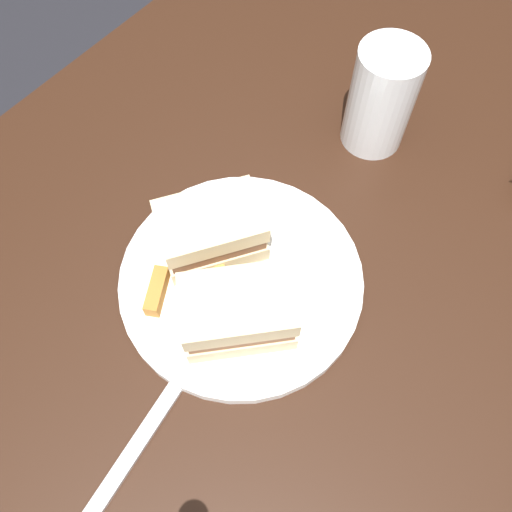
{
  "coord_description": "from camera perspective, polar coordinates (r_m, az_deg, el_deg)",
  "views": [
    {
      "loc": [
        -0.25,
        -0.17,
        1.29
      ],
      "look_at": [
        -0.03,
        -0.0,
        0.75
      ],
      "focal_mm": 37.3,
      "sensor_mm": 36.0,
      "label": 1
    }
  ],
  "objects": [
    {
      "name": "sandwich_half_right",
      "position": [
        0.56,
        -1.96,
        -6.04
      ],
      "size": [
        0.14,
        0.13,
        0.07
      ],
      "color": "beige",
      "rests_on": "plate"
    },
    {
      "name": "ground_plane",
      "position": [
        1.33,
        0.7,
        -14.27
      ],
      "size": [
        6.0,
        6.0,
        0.0
      ],
      "primitive_type": "plane",
      "color": "black"
    },
    {
      "name": "pint_glass",
      "position": [
        0.71,
        13.4,
        15.41
      ],
      "size": [
        0.08,
        0.08,
        0.14
      ],
      "color": "white",
      "rests_on": "dining_table"
    },
    {
      "name": "potato_wedge_front",
      "position": [
        0.6,
        -4.89,
        -3.16
      ],
      "size": [
        0.05,
        0.03,
        0.02
      ],
      "primitive_type": "cube",
      "rotation": [
        0.0,
        0.0,
        2.92
      ],
      "color": "gold",
      "rests_on": "plate"
    },
    {
      "name": "fork",
      "position": [
        0.58,
        -13.0,
        -19.68
      ],
      "size": [
        0.18,
        0.04,
        0.01
      ],
      "primitive_type": "cube",
      "rotation": [
        0.0,
        0.0,
        0.13
      ],
      "color": "silver",
      "rests_on": "dining_table"
    },
    {
      "name": "plate",
      "position": [
        0.62,
        -1.45,
        -2.7
      ],
      "size": [
        0.28,
        0.28,
        0.02
      ],
      "primitive_type": "cylinder",
      "color": "white",
      "rests_on": "dining_table"
    },
    {
      "name": "potato_wedge_middle",
      "position": [
        0.6,
        -10.58,
        -3.73
      ],
      "size": [
        0.05,
        0.04,
        0.02
      ],
      "primitive_type": "cube",
      "rotation": [
        0.0,
        0.0,
        3.65
      ],
      "color": "#AD702D",
      "rests_on": "plate"
    },
    {
      "name": "sandwich_half_left",
      "position": [
        0.6,
        -4.81,
        2.7
      ],
      "size": [
        0.14,
        0.13,
        0.07
      ],
      "color": "beige",
      "rests_on": "plate"
    },
    {
      "name": "dining_table",
      "position": [
        0.98,
        0.93,
        -9.47
      ],
      "size": [
        1.24,
        0.85,
        0.72
      ],
      "primitive_type": "cube",
      "color": "black",
      "rests_on": "ground"
    },
    {
      "name": "potato_wedge_back",
      "position": [
        0.59,
        -3.73,
        -4.34
      ],
      "size": [
        0.05,
        0.04,
        0.02
      ],
      "primitive_type": "cube",
      "rotation": [
        0.0,
        0.0,
        3.63
      ],
      "color": "gold",
      "rests_on": "plate"
    }
  ]
}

